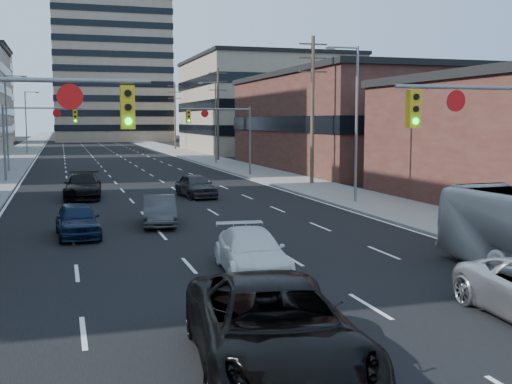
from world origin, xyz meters
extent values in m
cube|color=black|center=(0.00, 130.00, 0.01)|extent=(18.00, 300.00, 0.02)
cube|color=slate|center=(-11.50, 130.00, 0.07)|extent=(5.00, 300.00, 0.15)
cube|color=slate|center=(11.50, 130.00, 0.07)|extent=(5.00, 300.00, 0.15)
cube|color=#472119|center=(24.00, 50.00, 4.50)|extent=(20.00, 30.00, 9.00)
cube|color=gray|center=(25.00, 88.00, 7.00)|extent=(22.00, 28.00, 14.00)
cube|color=gray|center=(6.00, 150.00, 29.00)|extent=(26.00, 26.00, 58.00)
cube|color=gray|center=(32.00, 130.00, 6.00)|extent=(22.00, 22.00, 12.00)
cylinder|color=slate|center=(-6.75, 8.00, 5.80)|extent=(6.50, 0.12, 0.12)
cube|color=gold|center=(-4.10, 8.00, 5.15)|extent=(0.35, 0.28, 1.10)
cylinder|color=black|center=(-4.10, 7.84, 5.50)|extent=(0.18, 0.06, 0.18)
cylinder|color=black|center=(-4.10, 7.84, 5.15)|extent=(0.18, 0.06, 0.18)
cylinder|color=#0CE526|center=(-4.10, 7.84, 4.80)|extent=(0.18, 0.06, 0.18)
cylinder|color=white|center=(-5.50, 7.97, 5.40)|extent=(0.64, 0.06, 0.64)
cylinder|color=slate|center=(6.75, 8.00, 5.80)|extent=(6.50, 0.12, 0.12)
cube|color=gold|center=(4.10, 8.00, 5.15)|extent=(0.35, 0.28, 1.10)
cylinder|color=black|center=(4.10, 7.84, 5.50)|extent=(0.18, 0.06, 0.18)
cylinder|color=black|center=(4.10, 7.84, 5.15)|extent=(0.18, 0.06, 0.18)
cylinder|color=#0CE526|center=(4.10, 7.84, 4.80)|extent=(0.18, 0.06, 0.18)
cylinder|color=white|center=(5.50, 7.97, 5.40)|extent=(0.64, 0.06, 0.64)
cylinder|color=slate|center=(-10.00, 45.00, 3.00)|extent=(0.18, 0.18, 6.00)
cylinder|color=slate|center=(-7.00, 45.00, 5.80)|extent=(6.00, 0.12, 0.12)
cube|color=gold|center=(-4.60, 45.00, 5.15)|extent=(0.35, 0.28, 1.10)
cylinder|color=black|center=(-4.60, 44.84, 5.50)|extent=(0.18, 0.06, 0.18)
cylinder|color=black|center=(-4.60, 44.84, 5.15)|extent=(0.18, 0.06, 0.18)
cylinder|color=#0CE526|center=(-4.60, 44.84, 4.80)|extent=(0.18, 0.06, 0.18)
cylinder|color=white|center=(-6.00, 44.97, 5.40)|extent=(0.64, 0.06, 0.64)
cylinder|color=slate|center=(10.00, 45.00, 3.00)|extent=(0.18, 0.18, 6.00)
cylinder|color=slate|center=(7.00, 45.00, 5.80)|extent=(6.00, 0.12, 0.12)
cube|color=gold|center=(4.60, 45.00, 5.15)|extent=(0.35, 0.28, 1.10)
cylinder|color=black|center=(4.60, 44.84, 5.50)|extent=(0.18, 0.06, 0.18)
cylinder|color=black|center=(4.60, 44.84, 5.15)|extent=(0.18, 0.06, 0.18)
cylinder|color=#0CE526|center=(4.60, 44.84, 4.80)|extent=(0.18, 0.06, 0.18)
cylinder|color=white|center=(6.00, 44.97, 5.40)|extent=(0.64, 0.06, 0.64)
cylinder|color=#4C3D2D|center=(12.20, 36.00, 5.50)|extent=(0.28, 0.28, 11.00)
cube|color=#4C3D2D|center=(12.20, 36.00, 10.40)|extent=(2.20, 0.10, 0.10)
cube|color=#4C3D2D|center=(12.20, 36.00, 9.40)|extent=(2.20, 0.10, 0.10)
cube|color=#4C3D2D|center=(12.20, 36.00, 8.40)|extent=(2.20, 0.10, 0.10)
cylinder|color=#4C3D2D|center=(12.20, 66.00, 5.50)|extent=(0.28, 0.28, 11.00)
cube|color=#4C3D2D|center=(12.20, 66.00, 10.40)|extent=(2.20, 0.10, 0.10)
cube|color=#4C3D2D|center=(12.20, 66.00, 9.40)|extent=(2.20, 0.10, 0.10)
cube|color=#4C3D2D|center=(12.20, 66.00, 8.40)|extent=(2.20, 0.10, 0.10)
cylinder|color=#4C3D2D|center=(12.20, 96.00, 5.50)|extent=(0.28, 0.28, 11.00)
cube|color=#4C3D2D|center=(12.20, 96.00, 10.40)|extent=(2.20, 0.10, 0.10)
cube|color=#4C3D2D|center=(12.20, 96.00, 9.40)|extent=(2.20, 0.10, 0.10)
cube|color=#4C3D2D|center=(12.20, 96.00, 8.40)|extent=(2.20, 0.10, 0.10)
cylinder|color=slate|center=(-10.50, 55.00, 4.50)|extent=(0.16, 0.16, 9.00)
cylinder|color=slate|center=(-9.60, 55.00, 8.90)|extent=(1.80, 0.10, 0.10)
cube|color=slate|center=(-8.80, 55.00, 8.82)|extent=(0.50, 0.22, 0.14)
cylinder|color=slate|center=(-10.50, 90.00, 4.50)|extent=(0.16, 0.16, 9.00)
cylinder|color=slate|center=(-9.60, 90.00, 8.90)|extent=(1.80, 0.10, 0.10)
cube|color=slate|center=(-8.80, 90.00, 8.82)|extent=(0.50, 0.22, 0.14)
cylinder|color=slate|center=(10.50, 25.00, 4.50)|extent=(0.16, 0.16, 9.00)
cylinder|color=slate|center=(9.60, 25.00, 8.90)|extent=(1.80, 0.10, 0.10)
cube|color=slate|center=(8.80, 25.00, 8.82)|extent=(0.50, 0.22, 0.14)
cylinder|color=slate|center=(10.50, 60.00, 4.50)|extent=(0.16, 0.16, 9.00)
cylinder|color=slate|center=(9.60, 60.00, 8.90)|extent=(1.80, 0.10, 0.10)
cube|color=slate|center=(8.80, 60.00, 8.82)|extent=(0.50, 0.22, 0.14)
imported|color=black|center=(-2.00, 2.51, 0.89)|extent=(3.69, 6.73, 1.79)
imported|color=white|center=(-0.09, 10.43, 0.69)|extent=(2.37, 4.90, 1.38)
imported|color=black|center=(-5.20, 18.64, 0.72)|extent=(1.89, 4.28, 1.43)
imported|color=#343436|center=(-1.50, 20.65, 0.69)|extent=(1.97, 4.32, 1.37)
imported|color=black|center=(-4.54, 32.19, 0.78)|extent=(2.55, 5.52, 1.56)
imported|color=#2D2D2F|center=(2.28, 30.78, 0.75)|extent=(2.25, 4.56, 1.49)
camera|label=1|loc=(-5.74, -8.66, 4.82)|focal=45.00mm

